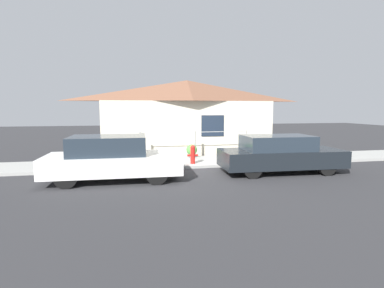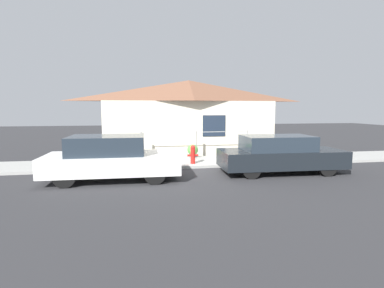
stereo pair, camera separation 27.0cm
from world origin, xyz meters
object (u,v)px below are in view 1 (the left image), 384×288
Objects in this scene: car_right at (280,154)px; fire_hydrant at (193,154)px; car_left at (112,158)px; potted_plant_near_hydrant at (192,150)px.

fire_hydrant is at bearing 149.57° from car_right.
car_left is 5.70× the size of fire_hydrant.
car_left is 3.44m from fire_hydrant.
car_left is at bearing -134.59° from potted_plant_near_hydrant.
potted_plant_near_hydrant is at bearing 129.73° from car_right.
fire_hydrant is 1.51m from potted_plant_near_hydrant.
car_right reaches higher than potted_plant_near_hydrant.
potted_plant_near_hydrant is (-2.51, 3.25, -0.25)m from car_right.
car_left is 0.97× the size of car_right.
car_left reaches higher than potted_plant_near_hydrant.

